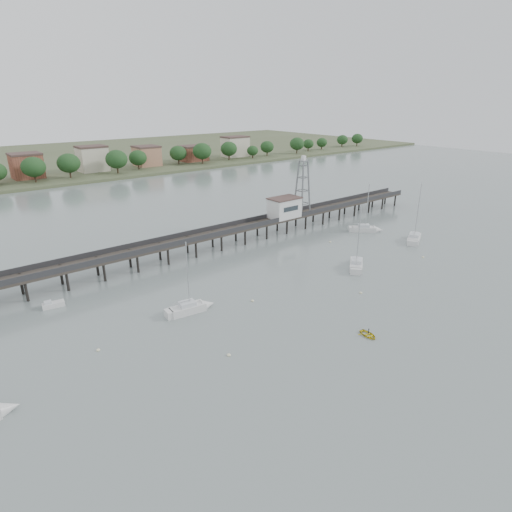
{
  "coord_description": "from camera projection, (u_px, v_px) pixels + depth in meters",
  "views": [
    {
      "loc": [
        -49.86,
        -20.26,
        34.09
      ],
      "look_at": [
        0.76,
        42.0,
        4.0
      ],
      "focal_mm": 30.0,
      "sensor_mm": 36.0,
      "label": 1
    }
  ],
  "objects": [
    {
      "name": "ground_plane",
      "position": [
        453.0,
        373.0,
        56.15
      ],
      "size": [
        500.0,
        500.0,
        0.0
      ],
      "primitive_type": "plane",
      "color": "slate",
      "rests_on": "ground"
    },
    {
      "name": "pier",
      "position": [
        204.0,
        236.0,
        98.4
      ],
      "size": [
        150.0,
        5.0,
        5.5
      ],
      "color": "#2D2823",
      "rests_on": "ground"
    },
    {
      "name": "pier_building",
      "position": [
        284.0,
        207.0,
        112.16
      ],
      "size": [
        8.4,
        5.4,
        5.3
      ],
      "color": "silver",
      "rests_on": "ground"
    },
    {
      "name": "lattice_tower",
      "position": [
        303.0,
        188.0,
        114.45
      ],
      "size": [
        3.2,
        3.2,
        15.5
      ],
      "color": "slate",
      "rests_on": "ground"
    },
    {
      "name": "sailboat_e",
      "position": [
        369.0,
        229.0,
        114.37
      ],
      "size": [
        7.74,
        7.3,
        13.63
      ],
      "rotation": [
        0.0,
        0.0,
        -0.73
      ],
      "color": "silver",
      "rests_on": "ground"
    },
    {
      "name": "sailboat_d",
      "position": [
        415.0,
        237.0,
        108.22
      ],
      "size": [
        9.61,
        6.54,
        15.35
      ],
      "rotation": [
        0.0,
        0.0,
        0.45
      ],
      "color": "silver",
      "rests_on": "ground"
    },
    {
      "name": "sailboat_c",
      "position": [
        356.0,
        263.0,
        91.48
      ],
      "size": [
        8.52,
        7.36,
        14.43
      ],
      "rotation": [
        0.0,
        0.0,
        0.65
      ],
      "color": "silver",
      "rests_on": "ground"
    },
    {
      "name": "sailboat_b",
      "position": [
        194.0,
        307.0,
        72.14
      ],
      "size": [
        8.15,
        3.19,
        13.15
      ],
      "rotation": [
        0.0,
        0.0,
        -0.11
      ],
      "color": "silver",
      "rests_on": "ground"
    },
    {
      "name": "white_tender",
      "position": [
        53.0,
        305.0,
        73.49
      ],
      "size": [
        3.72,
        1.97,
        1.38
      ],
      "rotation": [
        0.0,
        0.0,
        -0.14
      ],
      "color": "silver",
      "rests_on": "ground"
    },
    {
      "name": "yellow_dinghy",
      "position": [
        368.0,
        336.0,
        64.77
      ],
      "size": [
        2.25,
        0.98,
        3.05
      ],
      "primitive_type": "imported",
      "rotation": [
        0.0,
        0.0,
        -0.17
      ],
      "color": "yellow",
      "rests_on": "ground"
    },
    {
      "name": "dinghy_occupant",
      "position": [
        368.0,
        336.0,
        64.77
      ],
      "size": [
        0.73,
        1.04,
        0.24
      ],
      "primitive_type": "imported",
      "rotation": [
        0.0,
        0.0,
        3.56
      ],
      "color": "black",
      "rests_on": "ground"
    },
    {
      "name": "mooring_buoys",
      "position": [
        309.0,
        278.0,
        85.02
      ],
      "size": [
        75.91,
        29.74,
        0.39
      ],
      "color": "beige",
      "rests_on": "ground"
    },
    {
      "name": "far_shore",
      "position": [
        24.0,
        162.0,
        230.07
      ],
      "size": [
        500.0,
        170.0,
        10.4
      ],
      "color": "#475133",
      "rests_on": "ground"
    }
  ]
}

